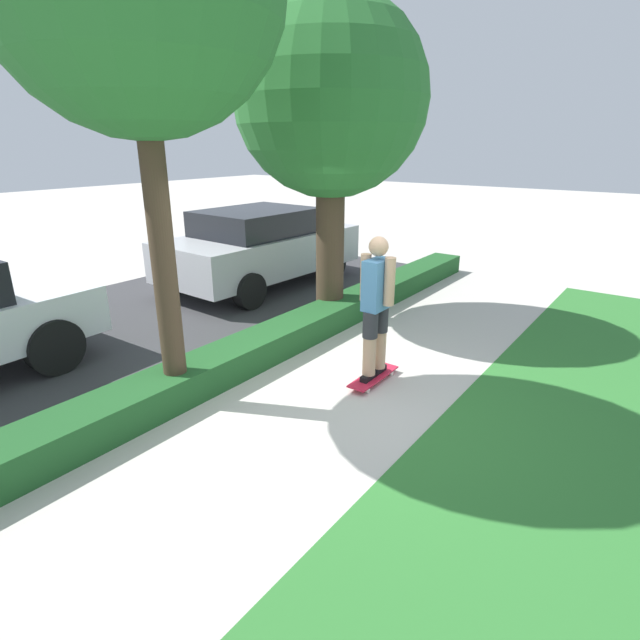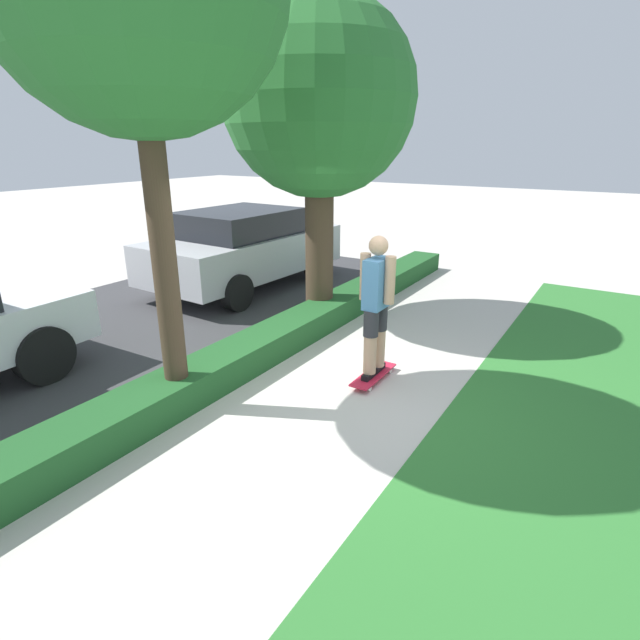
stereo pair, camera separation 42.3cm
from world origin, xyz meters
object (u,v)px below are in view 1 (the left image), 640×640
(tree_mid, at_px, (331,101))
(parked_car_middle, at_px, (260,246))
(skater_person, at_px, (376,305))
(skateboard, at_px, (373,377))

(tree_mid, distance_m, parked_car_middle, 3.55)
(skater_person, distance_m, parked_car_middle, 4.81)
(parked_car_middle, bearing_deg, skater_person, -118.43)
(skateboard, distance_m, parked_car_middle, 4.86)
(tree_mid, relative_size, parked_car_middle, 1.15)
(skater_person, xyz_separation_m, tree_mid, (1.61, 1.81, 2.36))
(tree_mid, bearing_deg, skateboard, -131.62)
(skateboard, height_order, skater_person, skater_person)
(skateboard, distance_m, tree_mid, 4.09)
(parked_car_middle, bearing_deg, skateboard, -118.43)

